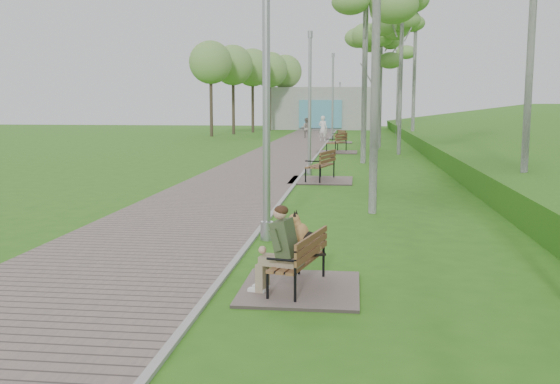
{
  "coord_description": "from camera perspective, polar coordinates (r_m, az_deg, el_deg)",
  "views": [
    {
      "loc": [
        1.82,
        -10.23,
        2.44
      ],
      "look_at": [
        0.55,
        0.22,
        0.95
      ],
      "focal_mm": 40.0,
      "sensor_mm": 36.0,
      "label": 1
    }
  ],
  "objects": [
    {
      "name": "building_north",
      "position": [
        61.3,
        3.85,
        7.63
      ],
      "size": [
        10.0,
        5.2,
        4.0
      ],
      "color": "#9E9E99",
      "rests_on": "ground"
    },
    {
      "name": "birch_mid_b",
      "position": [
        31.16,
        11.15,
        16.49
      ],
      "size": [
        2.54,
        2.54,
        9.02
      ],
      "color": "silver",
      "rests_on": "ground"
    },
    {
      "name": "birch_distant_b",
      "position": [
        51.22,
        10.79,
        12.98
      ],
      "size": [
        2.3,
        2.3,
        8.86
      ],
      "color": "silver",
      "rests_on": "ground"
    },
    {
      "name": "birch_mid_c",
      "position": [
        33.79,
        9.07,
        12.8
      ],
      "size": [
        2.26,
        2.26,
        6.73
      ],
      "color": "silver",
      "rests_on": "ground"
    },
    {
      "name": "birch_far_c",
      "position": [
        39.56,
        12.37,
        16.79
      ],
      "size": [
        2.72,
        2.72,
        10.91
      ],
      "color": "silver",
      "rests_on": "ground"
    },
    {
      "name": "lamp_post_far",
      "position": [
        59.16,
        5.49,
        7.67
      ],
      "size": [
        0.17,
        0.17,
        4.44
      ],
      "color": "#9C9EA3",
      "rests_on": "ground"
    },
    {
      "name": "bench_second",
      "position": [
        19.89,
        3.7,
        1.66
      ],
      "size": [
        1.97,
        2.19,
        1.21
      ],
      "color": "#72625C",
      "rests_on": "ground"
    },
    {
      "name": "lamp_post_second",
      "position": [
        21.48,
        2.73,
        7.62
      ],
      "size": [
        0.19,
        0.19,
        4.87
      ],
      "color": "#9C9EA3",
      "rests_on": "ground"
    },
    {
      "name": "bench_third",
      "position": [
        31.69,
        5.2,
        4.03
      ],
      "size": [
        1.99,
        2.21,
        1.22
      ],
      "color": "#72625C",
      "rests_on": "ground"
    },
    {
      "name": "bench_main",
      "position": [
        8.21,
        1.26,
        -6.51
      ],
      "size": [
        1.55,
        1.72,
        1.35
      ],
      "color": "#72625C",
      "rests_on": "ground"
    },
    {
      "name": "lamp_post_third",
      "position": [
        44.1,
        4.84,
        8.46
      ],
      "size": [
        0.23,
        0.23,
        5.92
      ],
      "color": "#9C9EA3",
      "rests_on": "ground"
    },
    {
      "name": "lamp_post_near",
      "position": [
        11.03,
        -1.26,
        9.66
      ],
      "size": [
        0.23,
        0.23,
        5.88
      ],
      "color": "#9C9EA3",
      "rests_on": "ground"
    },
    {
      "name": "pedestrian_near",
      "position": [
        41.03,
        3.95,
        5.81
      ],
      "size": [
        0.72,
        0.61,
        1.68
      ],
      "primitive_type": "imported",
      "rotation": [
        0.0,
        0.0,
        2.73
      ],
      "color": "white",
      "rests_on": "ground"
    },
    {
      "name": "bench_far",
      "position": [
        39.78,
        5.41,
        4.77
      ],
      "size": [
        1.6,
        1.77,
        0.98
      ],
      "color": "#72625C",
      "rests_on": "ground"
    },
    {
      "name": "walkway",
      "position": [
        32.02,
        0.5,
        3.73
      ],
      "size": [
        3.5,
        67.0,
        0.04
      ],
      "primitive_type": "cube",
      "color": "#72625C",
      "rests_on": "ground"
    },
    {
      "name": "ground",
      "position": [
        10.67,
        -3.09,
        -5.16
      ],
      "size": [
        120.0,
        120.0,
        0.0
      ],
      "primitive_type": "plane",
      "color": "#306818",
      "rests_on": "ground"
    },
    {
      "name": "kerb",
      "position": [
        31.87,
        3.64,
        3.7
      ],
      "size": [
        0.1,
        67.0,
        0.05
      ],
      "primitive_type": "cube",
      "color": "#999993",
      "rests_on": "ground"
    },
    {
      "name": "birch_far_b",
      "position": [
        35.66,
        9.3,
        14.19
      ],
      "size": [
        2.47,
        2.47,
        8.03
      ],
      "color": "silver",
      "rests_on": "ground"
    },
    {
      "name": "pedestrian_far",
      "position": [
        44.75,
        2.4,
        5.86
      ],
      "size": [
        0.72,
        0.56,
        1.45
      ],
      "primitive_type": "imported",
      "rotation": [
        0.0,
        0.0,
        3.16
      ],
      "color": "gray",
      "rests_on": "ground"
    }
  ]
}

